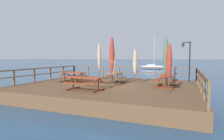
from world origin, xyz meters
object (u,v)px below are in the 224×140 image
Objects in this scene: patio_umbrella_tall_back_right at (112,55)px; picnic_table_mid_left at (114,76)px; picnic_table_mid_right at (166,78)px; patio_umbrella_tall_front at (135,62)px; picnic_table_back_left at (73,75)px; lamp_post_hooked at (187,55)px; patio_umbrella_tall_back_left at (169,62)px; picnic_table_back_right at (85,80)px; patio_umbrella_tall_mid_right at (99,56)px; sailboat_distant at (152,67)px; patio_umbrella_short_mid at (166,56)px; patio_umbrella_short_back at (113,60)px.

picnic_table_mid_left is at bearing 106.49° from patio_umbrella_tall_back_right.
picnic_table_mid_right is 2.46m from patio_umbrella_tall_front.
picnic_table_back_left is 4.36m from patio_umbrella_tall_back_right.
patio_umbrella_tall_back_right is 6.62m from lamp_post_hooked.
patio_umbrella_tall_back_left reaches higher than patio_umbrella_tall_front.
picnic_table_back_right is 8.62m from lamp_post_hooked.
picnic_table_mid_left is 0.74× the size of patio_umbrella_tall_front.
picnic_table_back_left is 2.75m from patio_umbrella_tall_mid_right.
patio_umbrella_short_mid is at bearing -78.82° from sailboat_distant.
patio_umbrella_short_mid is 3.54m from patio_umbrella_tall_back_right.
sailboat_distant is at bearing 95.10° from patio_umbrella_tall_back_right.
patio_umbrella_tall_back_right reaches higher than patio_umbrella_tall_back_left.
patio_umbrella_tall_back_right reaches higher than patio_umbrella_short_back.
lamp_post_hooked is (1.23, 3.39, 1.56)m from picnic_table_mid_right.
picnic_table_mid_right is at bearing 24.52° from patio_umbrella_tall_back_right.
picnic_table_back_left is at bearing 160.54° from patio_umbrella_tall_back_right.
picnic_table_mid_right is at bearing -43.29° from patio_umbrella_short_mid.
lamp_post_hooked is at bearing 68.63° from patio_umbrella_short_mid.
picnic_table_mid_right is at bearing -2.17° from patio_umbrella_short_back.
patio_umbrella_tall_mid_right is at bearing 147.29° from patio_umbrella_tall_back_left.
patio_umbrella_tall_back_right is at bearing -132.62° from lamp_post_hooked.
lamp_post_hooked is at bearing 22.80° from picnic_table_back_left.
sailboat_distant is (-3.92, 30.39, -1.83)m from patio_umbrella_tall_front.
picnic_table_mid_left is 0.57× the size of patio_umbrella_tall_back_right.
patio_umbrella_tall_back_left is at bearing -29.45° from picnic_table_mid_left.
patio_umbrella_short_mid is 1.21× the size of patio_umbrella_tall_back_left.
patio_umbrella_tall_mid_right reaches higher than picnic_table_mid_left.
picnic_table_back_left is 7.79m from patio_umbrella_tall_back_left.
picnic_table_back_left is 5.04m from patio_umbrella_tall_front.
patio_umbrella_short_mid is 1.29× the size of patio_umbrella_tall_front.
picnic_table_back_right is at bearing -45.98° from picnic_table_back_left.
patio_umbrella_tall_front reaches higher than picnic_table_back_left.
picnic_table_mid_left is 4.80m from patio_umbrella_tall_back_left.
picnic_table_mid_left is 0.24× the size of sailboat_distant.
patio_umbrella_tall_mid_right is (-1.92, 1.62, 0.30)m from patio_umbrella_short_back.
picnic_table_mid_left and picnic_table_back_right have the same top height.
picnic_table_mid_right is 1.50m from patio_umbrella_short_mid.
picnic_table_back_right is 0.82× the size of patio_umbrella_short_back.
picnic_table_back_left is 7.21m from patio_umbrella_short_mid.
patio_umbrella_tall_mid_right reaches higher than patio_umbrella_short_back.
sailboat_distant is (-6.13, 30.73, -0.79)m from picnic_table_mid_right.
picnic_table_mid_right is 2.43m from patio_umbrella_tall_back_left.
patio_umbrella_short_mid reaches higher than lamp_post_hooked.
patio_umbrella_tall_front is (-2.21, 0.34, 1.04)m from picnic_table_mid_right.
picnic_table_back_right is (2.79, -2.89, 0.00)m from picnic_table_back_left.
patio_umbrella_tall_back_right is (3.86, -1.37, 1.50)m from picnic_table_back_left.
picnic_table_mid_left is 3.75m from picnic_table_mid_right.
sailboat_distant is (-7.36, 27.34, -2.35)m from lamp_post_hooked.
picnic_table_mid_left is at bearing 4.84° from picnic_table_back_left.
picnic_table_mid_right is 0.58× the size of lamp_post_hooked.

